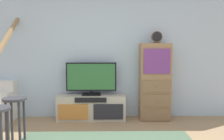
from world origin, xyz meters
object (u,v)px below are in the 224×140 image
object	(u,v)px
desk_clock	(157,37)
television	(91,78)
side_cabinet	(155,82)
bar_stool_far	(15,109)
media_console	(91,107)

from	to	relation	value
desk_clock	television	bearing A→B (deg)	178.69
side_cabinet	bar_stool_far	distance (m)	2.54
side_cabinet	desk_clock	world-z (taller)	desk_clock
media_console	bar_stool_far	xyz separation A→B (m)	(-1.03, -1.11, 0.26)
desk_clock	bar_stool_far	size ratio (longest dim) A/B	0.34
media_console	desk_clock	bearing A→B (deg)	-0.22
television	desk_clock	xyz separation A→B (m)	(1.26, -0.03, 0.78)
desk_clock	bar_stool_far	distance (m)	2.77
desk_clock	bar_stool_far	world-z (taller)	desk_clock
side_cabinet	bar_stool_far	size ratio (longest dim) A/B	2.21
side_cabinet	desk_clock	xyz separation A→B (m)	(0.02, -0.01, 0.86)
media_console	side_cabinet	bearing A→B (deg)	0.47
media_console	desk_clock	world-z (taller)	desk_clock
side_cabinet	bar_stool_far	bearing A→B (deg)	-153.55
television	bar_stool_far	distance (m)	1.57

